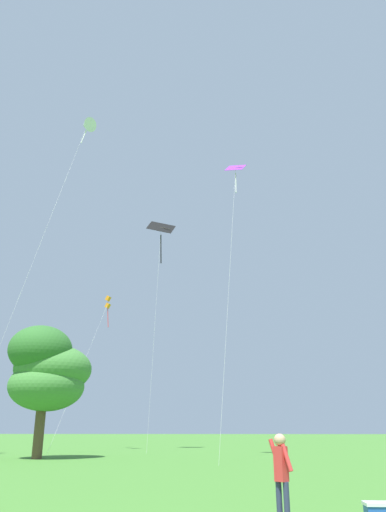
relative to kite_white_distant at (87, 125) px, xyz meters
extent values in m
cone|color=white|center=(0.00, 0.01, 0.04)|extent=(1.92, 1.90, 1.57)
cylinder|color=silver|center=(-0.14, -0.14, -1.24)|extent=(0.38, 0.40, 1.49)
cylinder|color=silver|center=(-1.39, -4.87, -13.87)|extent=(2.80, 9.77, 27.58)
cube|color=black|center=(6.07, 6.86, -7.27)|extent=(2.80, 1.29, 1.88)
cylinder|color=#3F382D|center=(6.07, 6.86, -7.27)|extent=(1.92, 0.62, 0.78)
cylinder|color=black|center=(6.12, 6.76, -9.55)|extent=(0.24, 0.34, 2.98)
cylinder|color=silver|center=(6.03, 4.42, -17.55)|extent=(0.09, 4.88, 20.22)
cube|color=purple|center=(13.12, -4.61, -7.32)|extent=(1.70, 1.17, 1.00)
cylinder|color=#3F382D|center=(13.12, -4.61, -7.32)|extent=(1.04, 0.68, 0.34)
cylinder|color=silver|center=(13.10, -4.78, -8.66)|extent=(0.09, 0.40, 1.76)
cylinder|color=silver|center=(12.36, -7.82, -17.54)|extent=(1.53, 6.44, 20.24)
cube|color=orange|center=(0.57, 9.68, -13.63)|extent=(0.57, 0.56, 0.56)
cube|color=orange|center=(0.57, 9.68, -14.37)|extent=(0.57, 0.56, 0.56)
cylinder|color=#3F382D|center=(0.57, 9.68, -14.00)|extent=(0.03, 0.03, 1.05)
cylinder|color=red|center=(0.67, 9.58, -15.51)|extent=(0.29, 0.30, 2.09)
cylinder|color=silver|center=(0.15, 3.75, -20.88)|extent=(0.85, 11.87, 13.56)
cylinder|color=#2D3351|center=(12.93, -27.99, -27.26)|extent=(0.11, 0.11, 0.81)
cylinder|color=#2D3351|center=(13.05, -28.11, -27.26)|extent=(0.11, 0.11, 0.81)
cube|color=red|center=(12.99, -28.05, -26.55)|extent=(0.28, 0.28, 0.61)
cylinder|color=red|center=(12.90, -27.96, -26.39)|extent=(0.25, 0.25, 0.57)
cylinder|color=red|center=(13.08, -28.14, -26.39)|extent=(0.25, 0.25, 0.57)
sphere|color=tan|center=(12.99, -28.05, -26.13)|extent=(0.22, 0.22, 0.22)
cylinder|color=brown|center=(0.42, -5.92, -24.58)|extent=(0.62, 0.62, 6.16)
ellipsoid|color=#427F38|center=(0.60, -5.86, -23.35)|extent=(4.76, 4.76, 3.08)
ellipsoid|color=#427F38|center=(0.84, -5.63, -22.24)|extent=(4.95, 4.95, 3.11)
ellipsoid|color=#2D6628|center=(0.22, -6.52, -21.13)|extent=(4.01, 4.01, 3.11)
cube|color=white|center=(14.83, -27.66, -27.25)|extent=(0.60, 0.40, 0.06)
camera|label=1|loc=(11.97, -38.19, -25.94)|focal=35.18mm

